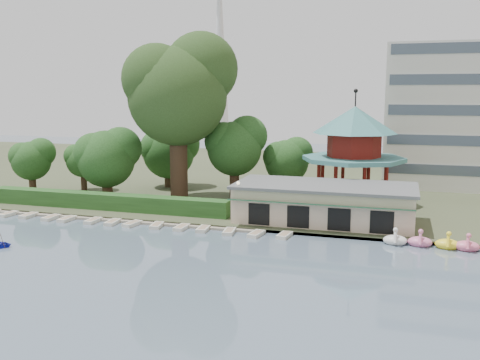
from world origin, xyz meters
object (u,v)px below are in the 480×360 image
at_px(big_tree, 179,87).
at_px(boathouse, 324,203).
at_px(pavilion, 354,145).
at_px(dock, 114,219).

bearing_deg(big_tree, boathouse, -18.28).
xyz_separation_m(boathouse, pavilion, (2.00, 10.03, 5.11)).
bearing_deg(boathouse, big_tree, 161.72).
height_order(dock, big_tree, big_tree).
relative_size(boathouse, pavilion, 1.38).
bearing_deg(boathouse, dock, -167.76).
relative_size(dock, pavilion, 2.52).
distance_m(dock, pavilion, 29.14).
bearing_deg(big_tree, dock, -106.05).
xyz_separation_m(dock, pavilion, (24.00, 14.80, 7.36)).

